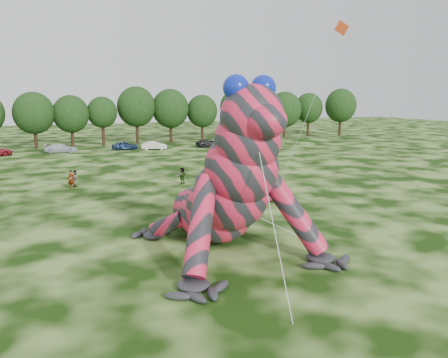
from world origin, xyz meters
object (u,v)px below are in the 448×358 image
spectator_3 (236,153)px  car_6 (210,143)px  car_7 (250,142)px  tree_11 (171,116)px  tree_9 (103,121)px  tree_15 (285,115)px  flying_kite (337,41)px  tree_7 (34,121)px  tree_8 (71,121)px  tree_14 (261,115)px  car_4 (125,146)px  spectator_5 (182,176)px  tree_12 (202,118)px  inflatable_gecko (209,161)px  tree_16 (308,114)px  tree_17 (340,112)px  tree_10 (137,115)px  car_3 (61,148)px  tree_13 (237,115)px  car_5 (154,145)px  spectator_0 (71,180)px  spectator_1 (75,178)px  spectator_2 (226,156)px

spectator_3 → car_6: bearing=-169.4°
car_7 → tree_11: bearing=53.2°
tree_9 → tree_15: size_ratio=0.90×
flying_kite → tree_7: bearing=118.2°
tree_8 → tree_14: bearing=2.6°
flying_kite → car_4: size_ratio=3.74×
tree_8 → car_4: (7.66, -7.41, -3.76)m
spectator_5 → tree_12: bearing=-146.9°
inflatable_gecko → tree_8: 55.34m
tree_16 → tree_17: bearing=-22.6°
tree_10 → tree_16: bearing=1.2°
flying_kite → car_3: flying_kite is taller
tree_11 → car_7: size_ratio=2.22×
tree_13 → car_3: bearing=-167.8°
tree_15 → car_7: bearing=-142.2°
tree_14 → tree_12: bearing=-175.8°
tree_12 → car_3: size_ratio=1.84×
tree_8 → car_3: (-2.26, -7.11, -3.76)m
spectator_5 → spectator_3: bearing=-165.8°
tree_7 → tree_13: (37.21, 0.32, 0.33)m
car_6 → car_7: car_6 is taller
car_5 → spectator_0: size_ratio=2.23×
car_4 → spectator_5: spectator_5 is taller
car_3 → spectator_0: bearing=-170.0°
inflatable_gecko → tree_9: 55.51m
tree_10 → spectator_1: size_ratio=6.28×
tree_14 → spectator_2: size_ratio=5.31×
tree_9 → inflatable_gecko: bearing=-90.6°
tree_14 → car_3: (-39.94, -8.84, -3.99)m
inflatable_gecko → spectator_1: bearing=103.9°
tree_7 → tree_11: size_ratio=0.94×
car_4 → tree_7: bearing=62.5°
flying_kite → tree_7: flying_kite is taller
tree_14 → tree_16: size_ratio=1.00×
tree_9 → spectator_1: tree_9 is taller
spectator_0 → tree_15: bearing=68.9°
tree_10 → tree_12: size_ratio=1.17×
tree_10 → spectator_3: tree_10 is taller
tree_9 → tree_8: bearing=-176.1°
tree_10 → car_3: (-13.87, -8.70, -4.54)m
tree_9 → tree_10: tree_10 is taller
tree_7 → car_6: size_ratio=1.94×
flying_kite → car_4: bearing=106.4°
tree_10 → tree_17: bearing=-2.5°
tree_9 → spectator_1: size_ratio=5.19×
tree_17 → spectator_2: bearing=-145.5°
tree_10 → tree_12: (12.62, -0.84, -0.77)m
tree_13 → spectator_5: 44.79m
inflatable_gecko → tree_9: size_ratio=2.31×
car_6 → spectator_0: size_ratio=2.59×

